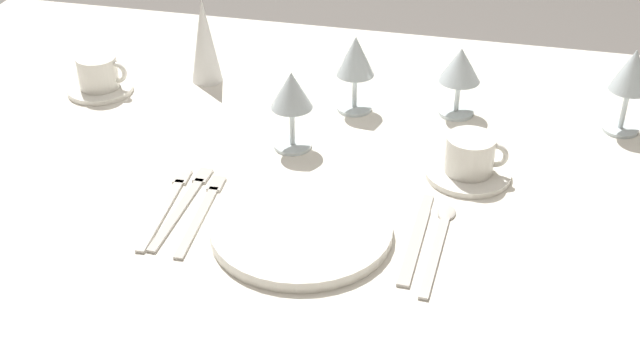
% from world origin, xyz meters
% --- Properties ---
extents(dining_table, '(1.80, 1.11, 0.74)m').
position_xyz_m(dining_table, '(0.00, 0.00, 0.66)').
color(dining_table, silver).
rests_on(dining_table, ground).
extents(dinner_plate, '(0.27, 0.27, 0.02)m').
position_xyz_m(dinner_plate, '(0.02, -0.22, 0.75)').
color(dinner_plate, white).
rests_on(dinner_plate, dining_table).
extents(fork_outer, '(0.03, 0.22, 0.00)m').
position_xyz_m(fork_outer, '(-0.14, -0.20, 0.74)').
color(fork_outer, beige).
rests_on(fork_outer, dining_table).
extents(fork_inner, '(0.02, 0.23, 0.00)m').
position_xyz_m(fork_inner, '(-0.18, -0.19, 0.74)').
color(fork_inner, beige).
rests_on(fork_inner, dining_table).
extents(fork_salad, '(0.03, 0.22, 0.00)m').
position_xyz_m(fork_salad, '(-0.20, -0.19, 0.74)').
color(fork_salad, beige).
rests_on(fork_salad, dining_table).
extents(dinner_knife, '(0.02, 0.23, 0.00)m').
position_xyz_m(dinner_knife, '(0.19, -0.20, 0.74)').
color(dinner_knife, beige).
rests_on(dinner_knife, dining_table).
extents(spoon_soup, '(0.03, 0.23, 0.01)m').
position_xyz_m(spoon_soup, '(0.22, -0.18, 0.74)').
color(spoon_soup, beige).
rests_on(spoon_soup, dining_table).
extents(saucer_left, '(0.13, 0.13, 0.01)m').
position_xyz_m(saucer_left, '(-0.47, 0.14, 0.74)').
color(saucer_left, white).
rests_on(saucer_left, dining_table).
extents(coffee_cup_left, '(0.10, 0.08, 0.06)m').
position_xyz_m(coffee_cup_left, '(-0.47, 0.14, 0.78)').
color(coffee_cup_left, white).
rests_on(coffee_cup_left, saucer_left).
extents(saucer_right, '(0.14, 0.14, 0.01)m').
position_xyz_m(saucer_right, '(0.24, 0.00, 0.74)').
color(saucer_right, white).
rests_on(saucer_right, dining_table).
extents(coffee_cup_right, '(0.10, 0.08, 0.06)m').
position_xyz_m(coffee_cup_right, '(0.25, 0.00, 0.78)').
color(coffee_cup_right, white).
rests_on(coffee_cup_right, saucer_right).
extents(wine_glass_centre, '(0.07, 0.07, 0.14)m').
position_xyz_m(wine_glass_centre, '(0.02, 0.18, 0.84)').
color(wine_glass_centre, silver).
rests_on(wine_glass_centre, dining_table).
extents(wine_glass_left, '(0.07, 0.07, 0.16)m').
position_xyz_m(wine_glass_left, '(0.50, 0.21, 0.85)').
color(wine_glass_left, silver).
rests_on(wine_glass_left, dining_table).
extents(wine_glass_right, '(0.08, 0.08, 0.13)m').
position_xyz_m(wine_glass_right, '(0.21, 0.21, 0.83)').
color(wine_glass_right, silver).
rests_on(wine_glass_right, dining_table).
extents(wine_glass_far, '(0.07, 0.07, 0.14)m').
position_xyz_m(wine_glass_far, '(-0.06, 0.02, 0.84)').
color(wine_glass_far, silver).
rests_on(wine_glass_far, dining_table).
extents(napkin_folded, '(0.06, 0.06, 0.17)m').
position_xyz_m(napkin_folded, '(-0.29, 0.23, 0.83)').
color(napkin_folded, white).
rests_on(napkin_folded, dining_table).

